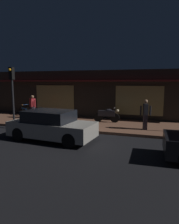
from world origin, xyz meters
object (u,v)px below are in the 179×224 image
person_bystander (145,114)px  traffic_light_pole (12,87)px  person_photographer (33,106)px  motorcycle (107,115)px  parked_car_near (51,125)px  bicycle_parked (24,111)px  bicycle_extra (47,119)px

person_bystander → traffic_light_pole: traffic_light_pole is taller
traffic_light_pole → person_photographer: bearing=100.5°
motorcycle → person_photographer: 5.47m
traffic_light_pole → parked_car_near: bearing=-23.2°
person_photographer → person_bystander: bearing=-8.3°
bicycle_parked → parked_car_near: (5.13, -4.90, 0.20)m
bicycle_parked → traffic_light_pole: size_ratio=0.40×
bicycle_parked → person_photographer: 1.64m
motorcycle → parked_car_near: size_ratio=0.40×
motorcycle → bicycle_parked: size_ratio=1.18×
person_photographer → bicycle_parked: bearing=150.3°
motorcycle → person_photographer: bearing=-177.4°
bicycle_parked → traffic_light_pole: (1.86, -3.50, 1.97)m
motorcycle → bicycle_extra: 3.86m
person_photographer → parked_car_near: person_photographer is taller
person_bystander → parked_car_near: (-4.17, -2.97, -0.32)m
person_bystander → person_photographer: bearing=171.7°
bicycle_extra → person_photographer: size_ratio=0.99×
bicycle_parked → person_bystander: (9.31, -1.93, 0.52)m
traffic_light_pole → parked_car_near: (3.27, -1.40, -1.77)m
motorcycle → person_photographer: size_ratio=1.02×
bicycle_parked → parked_car_near: bearing=-43.7°
bicycle_parked → parked_car_near: size_ratio=0.34×
bicycle_extra → parked_car_near: (1.58, -2.31, 0.20)m
motorcycle → bicycle_extra: (-3.26, -2.06, -0.14)m
bicycle_extra → person_photographer: (-2.20, 1.81, 0.52)m
person_photographer → parked_car_near: size_ratio=0.40×
person_bystander → motorcycle: bearing=150.7°
motorcycle → bicycle_parked: (-6.81, 0.53, -0.14)m
bicycle_extra → person_bystander: size_ratio=0.99×
person_photographer → parked_car_near: (3.78, -4.13, -0.32)m
bicycle_extra → motorcycle: bearing=32.3°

